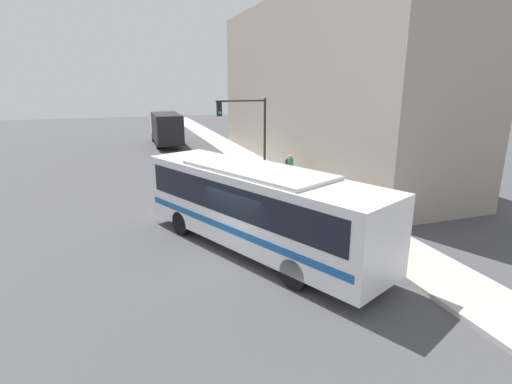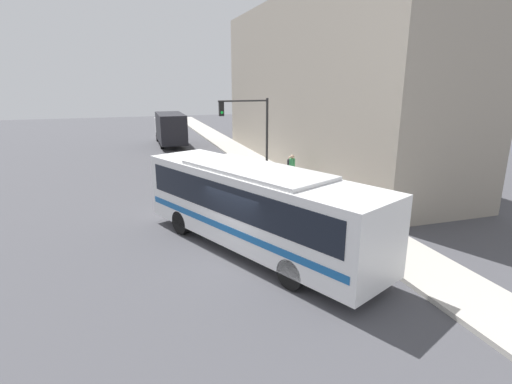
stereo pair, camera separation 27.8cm
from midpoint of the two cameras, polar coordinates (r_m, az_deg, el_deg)
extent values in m
plane|color=#47474C|center=(14.27, -1.86, -9.81)|extent=(120.00, 120.00, 0.00)
cube|color=#B7B2A8|center=(34.22, -1.87, 5.52)|extent=(2.44, 70.00, 0.16)
cube|color=#9E9384|center=(29.92, 9.21, 14.90)|extent=(6.00, 26.70, 11.61)
cube|color=white|center=(14.54, 0.40, -2.02)|extent=(6.74, 10.60, 2.60)
cube|color=black|center=(14.40, 0.41, -0.25)|extent=(6.42, 9.85, 1.09)
cube|color=#19599E|center=(14.72, 0.40, -4.14)|extent=(6.60, 10.23, 0.24)
cube|color=silver|center=(14.18, 0.41, 3.17)|extent=(4.57, 6.23, 0.16)
cylinder|color=black|center=(17.97, -4.00, -2.64)|extent=(0.67, 1.01, 0.99)
cylinder|color=black|center=(16.72, -10.16, -4.29)|extent=(0.67, 1.01, 0.99)
cylinder|color=black|center=(14.02, 12.06, -8.43)|extent=(0.67, 1.01, 0.99)
cylinder|color=black|center=(12.38, 5.72, -11.55)|extent=(0.67, 1.01, 0.99)
cube|color=black|center=(39.01, -11.87, 8.98)|extent=(2.35, 6.00, 2.64)
cube|color=silver|center=(43.18, -12.46, 9.05)|extent=(2.24, 2.33, 1.87)
cylinder|color=black|center=(42.79, -13.71, 7.66)|extent=(0.25, 0.90, 0.90)
cylinder|color=black|center=(37.98, -13.12, 6.72)|extent=(0.25, 0.90, 0.90)
cylinder|color=red|center=(18.21, 11.43, -2.84)|extent=(0.21, 0.21, 0.58)
sphere|color=red|center=(18.10, 11.49, -1.78)|extent=(0.20, 0.20, 0.20)
cylinder|color=red|center=(18.10, 11.61, -2.86)|extent=(0.10, 0.13, 0.10)
cylinder|color=#2D2D2D|center=(26.23, 1.89, 7.95)|extent=(0.16, 0.16, 4.87)
cylinder|color=#2D2D2D|center=(25.53, -1.54, 12.89)|extent=(3.20, 0.11, 0.11)
cube|color=black|center=(25.20, -4.65, 11.78)|extent=(0.30, 0.24, 0.90)
sphere|color=#19D83F|center=(25.08, -4.57, 11.25)|extent=(0.18, 0.18, 0.18)
cylinder|color=#2D2D2D|center=(22.96, 4.75, 1.97)|extent=(0.06, 0.06, 1.09)
cylinder|color=#4C4C51|center=(22.82, 4.79, 3.56)|extent=(0.14, 0.14, 0.22)
cylinder|color=slate|center=(24.25, 5.16, 2.30)|extent=(0.28, 0.28, 0.76)
cylinder|color=black|center=(24.10, 5.20, 3.90)|extent=(0.34, 0.34, 0.63)
sphere|color=tan|center=(24.02, 5.22, 4.87)|extent=(0.20, 0.20, 0.20)
cylinder|color=#47382D|center=(23.66, 5.47, 2.07)|extent=(0.28, 0.28, 0.85)
cylinder|color=#338C4C|center=(23.49, 5.52, 3.91)|extent=(0.34, 0.34, 0.71)
sphere|color=tan|center=(23.39, 5.55, 5.04)|extent=(0.23, 0.23, 0.23)
camera|label=1|loc=(0.14, -89.55, 0.13)|focal=28.00mm
camera|label=2|loc=(0.14, 90.45, -0.13)|focal=28.00mm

